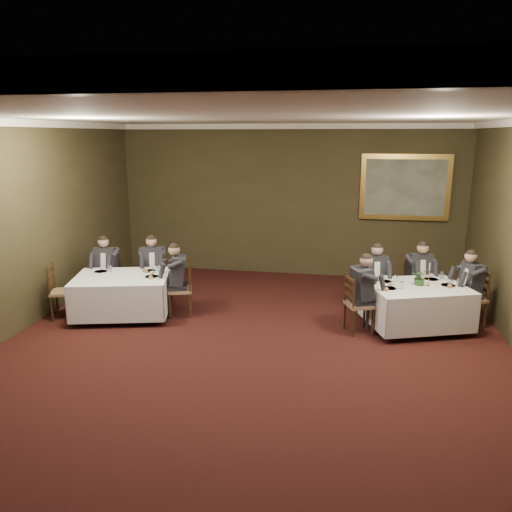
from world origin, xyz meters
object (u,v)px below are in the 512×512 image
(diner_main_backleft, at_px, (374,287))
(diner_main_endright, at_px, (471,297))
(chair_main_endright, at_px, (470,309))
(chair_sec_backright, at_px, (154,287))
(chair_main_backleft, at_px, (373,298))
(chair_sec_backleft, at_px, (109,288))
(diner_sec_backright, at_px, (153,276))
(table_main, at_px, (416,303))
(chair_main_backright, at_px, (416,296))
(table_second, at_px, (122,293))
(painting, at_px, (405,187))
(chair_sec_endleft, at_px, (64,303))
(diner_main_endleft, at_px, (360,303))
(diner_sec_backleft, at_px, (108,277))
(centerpiece, at_px, (420,277))
(chair_main_endleft, at_px, (358,316))
(candlestick, at_px, (429,277))
(diner_sec_endright, at_px, (180,288))
(chair_sec_endright, at_px, (181,300))
(diner_main_backright, at_px, (418,285))

(diner_main_backleft, distance_m, diner_main_endright, 1.67)
(chair_main_endright, height_order, chair_sec_backright, same)
(chair_main_backleft, distance_m, chair_sec_backleft, 5.16)
(diner_sec_backright, bearing_deg, table_main, 155.50)
(chair_sec_backleft, bearing_deg, chair_main_backright, -177.33)
(table_second, relative_size, diner_main_backleft, 1.44)
(table_main, distance_m, painting, 3.48)
(table_second, bearing_deg, chair_sec_endleft, -165.74)
(diner_main_endleft, distance_m, diner_sec_backleft, 4.94)
(chair_sec_backright, bearing_deg, centerpiece, 155.81)
(chair_sec_backleft, height_order, chair_sec_backright, same)
(chair_main_backleft, distance_m, chair_main_endleft, 1.02)
(chair_sec_backright, bearing_deg, candlestick, 155.85)
(diner_sec_backleft, bearing_deg, candlestick, 174.12)
(diner_sec_endright, distance_m, centerpiece, 4.25)
(chair_sec_endright, bearing_deg, table_main, -105.04)
(table_main, distance_m, chair_sec_backright, 5.01)
(diner_main_endright, relative_size, centerpiece, 4.35)
(chair_sec_backleft, height_order, centerpiece, centerpiece)
(diner_main_endright, distance_m, chair_sec_endright, 5.15)
(diner_sec_backleft, height_order, chair_sec_endright, diner_sec_backleft)
(diner_sec_backright, height_order, centerpiece, diner_sec_backright)
(diner_sec_endright, bearing_deg, diner_sec_backleft, 58.05)
(diner_sec_backright, xyz_separation_m, painting, (4.97, 2.49, 1.61))
(chair_main_endleft, height_order, chair_sec_endright, same)
(chair_sec_backright, distance_m, diner_sec_backright, 0.23)
(chair_sec_backleft, distance_m, diner_sec_endright, 1.74)
(diner_main_backleft, xyz_separation_m, diner_main_backright, (0.82, 0.29, 0.00))
(table_main, relative_size, candlestick, 4.68)
(chair_main_backright, relative_size, chair_sec_backright, 1.00)
(diner_main_backright, xyz_separation_m, diner_sec_backleft, (-5.98, -0.58, 0.00))
(chair_main_backright, xyz_separation_m, diner_sec_backleft, (-5.97, -0.59, 0.23))
(chair_main_backright, bearing_deg, diner_sec_backright, -16.07)
(diner_sec_endright, height_order, painting, painting)
(chair_main_backright, bearing_deg, chair_sec_backleft, -14.69)
(diner_main_endleft, bearing_deg, diner_main_backright, 117.13)
(diner_main_backleft, relative_size, diner_sec_backright, 1.00)
(diner_main_backright, bearing_deg, chair_sec_backright, -16.32)
(chair_main_backleft, relative_size, diner_main_backright, 0.74)
(table_main, bearing_deg, diner_sec_backright, 173.61)
(diner_sec_backright, height_order, candlestick, diner_sec_backright)
(diner_sec_backleft, distance_m, chair_sec_endright, 1.75)
(diner_main_endright, distance_m, centerpiece, 1.05)
(table_main, bearing_deg, chair_main_endright, 19.73)
(diner_main_endright, relative_size, diner_sec_backright, 1.00)
(diner_sec_backleft, bearing_deg, chair_sec_endleft, 65.60)
(chair_main_endright, bearing_deg, chair_sec_backleft, 70.80)
(chair_sec_backright, relative_size, chair_sec_endleft, 1.00)
(table_second, relative_size, painting, 1.00)
(diner_main_backleft, height_order, chair_main_endright, diner_main_backleft)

